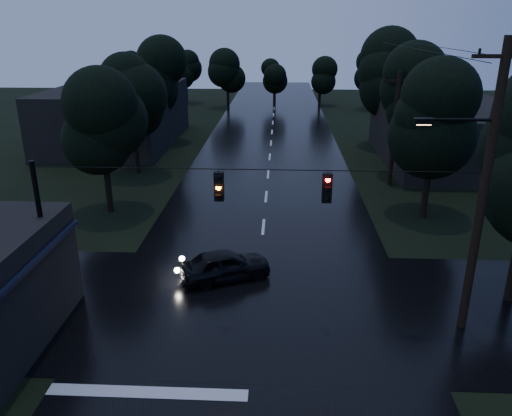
{
  "coord_description": "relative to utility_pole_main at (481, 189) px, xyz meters",
  "views": [
    {
      "loc": [
        0.81,
        -4.8,
        10.33
      ],
      "look_at": [
        -0.15,
        14.9,
        3.0
      ],
      "focal_mm": 35.0,
      "sensor_mm": 36.0,
      "label": 1
    }
  ],
  "objects": [
    {
      "name": "main_road",
      "position": [
        -7.41,
        19.0,
        -5.26
      ],
      "size": [
        12.0,
        120.0,
        0.02
      ],
      "primitive_type": "cube",
      "color": "black",
      "rests_on": "ground"
    },
    {
      "name": "cross_street",
      "position": [
        -7.41,
        1.0,
        -5.26
      ],
      "size": [
        60.0,
        9.0,
        0.02
      ],
      "primitive_type": "cube",
      "color": "black",
      "rests_on": "ground"
    },
    {
      "name": "building_far_right",
      "position": [
        6.59,
        23.0,
        -3.06
      ],
      "size": [
        10.0,
        14.0,
        4.4
      ],
      "primitive_type": "cube",
      "color": "black",
      "rests_on": "ground"
    },
    {
      "name": "building_far_left",
      "position": [
        -21.41,
        29.0,
        -2.76
      ],
      "size": [
        10.0,
        16.0,
        5.0
      ],
      "primitive_type": "cube",
      "color": "black",
      "rests_on": "ground"
    },
    {
      "name": "utility_pole_main",
      "position": [
        0.0,
        0.0,
        0.0
      ],
      "size": [
        3.5,
        0.3,
        10.0
      ],
      "color": "black",
      "rests_on": "ground"
    },
    {
      "name": "utility_pole_far",
      "position": [
        0.89,
        17.0,
        -1.38
      ],
      "size": [
        2.0,
        0.3,
        7.5
      ],
      "color": "black",
      "rests_on": "ground"
    },
    {
      "name": "anchor_pole_left",
      "position": [
        -14.91,
        0.0,
        -2.26
      ],
      "size": [
        0.18,
        0.18,
        6.0
      ],
      "primitive_type": "cylinder",
      "color": "black",
      "rests_on": "ground"
    },
    {
      "name": "span_signals",
      "position": [
        -6.85,
        -0.01,
        -0.01
      ],
      "size": [
        15.0,
        0.37,
        1.12
      ],
      "color": "black",
      "rests_on": "ground"
    },
    {
      "name": "tree_left_a",
      "position": [
        -16.41,
        11.0,
        -0.02
      ],
      "size": [
        3.92,
        3.92,
        8.26
      ],
      "color": "black",
      "rests_on": "ground"
    },
    {
      "name": "tree_left_b",
      "position": [
        -17.01,
        19.0,
        0.36
      ],
      "size": [
        4.2,
        4.2,
        8.85
      ],
      "color": "black",
      "rests_on": "ground"
    },
    {
      "name": "tree_left_c",
      "position": [
        -17.61,
        29.0,
        0.74
      ],
      "size": [
        4.48,
        4.48,
        9.44
      ],
      "color": "black",
      "rests_on": "ground"
    },
    {
      "name": "tree_right_a",
      "position": [
        1.59,
        11.0,
        0.36
      ],
      "size": [
        4.2,
        4.2,
        8.85
      ],
      "color": "black",
      "rests_on": "ground"
    },
    {
      "name": "tree_right_b",
      "position": [
        2.19,
        19.0,
        0.74
      ],
      "size": [
        4.48,
        4.48,
        9.44
      ],
      "color": "black",
      "rests_on": "ground"
    },
    {
      "name": "tree_right_c",
      "position": [
        2.79,
        29.0,
        1.11
      ],
      "size": [
        4.76,
        4.76,
        10.03
      ],
      "color": "black",
      "rests_on": "ground"
    },
    {
      "name": "car",
      "position": [
        -8.85,
        3.15,
        -4.6
      ],
      "size": [
        4.18,
        2.97,
        1.32
      ],
      "primitive_type": "imported",
      "rotation": [
        0.0,
        0.0,
        1.98
      ],
      "color": "black",
      "rests_on": "ground"
    }
  ]
}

